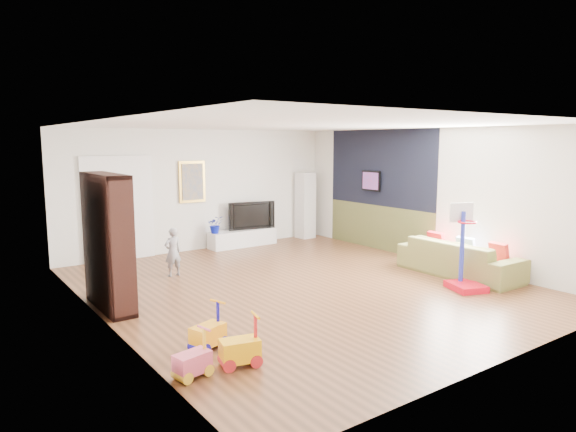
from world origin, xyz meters
TOP-DOWN VIEW (x-y plane):
  - floor at (0.00, 0.00)m, footprint 6.50×7.50m
  - ceiling at (0.00, 0.00)m, footprint 6.50×7.50m
  - wall_back at (0.00, 3.75)m, footprint 6.50×0.00m
  - wall_front at (0.00, -3.75)m, footprint 6.50×0.00m
  - wall_left at (-3.25, 0.00)m, footprint 0.00×7.50m
  - wall_right at (3.25, 0.00)m, footprint 0.00×7.50m
  - navy_accent at (3.23, 1.40)m, footprint 0.01×3.20m
  - olive_wainscot at (3.23, 1.40)m, footprint 0.01×3.20m
  - doorway at (-1.90, 3.71)m, footprint 1.45×0.06m
  - painting_back at (-0.25, 3.71)m, footprint 0.62×0.06m
  - artwork_right at (3.17, 1.60)m, footprint 0.04×0.56m
  - media_console at (0.89, 3.48)m, footprint 1.67×0.44m
  - tall_cabinet at (2.75, 3.49)m, footprint 0.41×0.41m
  - bookshelf at (-3.00, 0.69)m, footprint 0.36×1.35m
  - sofa at (2.75, -1.13)m, footprint 0.91×2.25m
  - basketball_hoop at (2.06, -1.78)m, footprint 0.67×0.73m
  - ride_on_yellow at (-2.46, -2.14)m, footprint 0.47×0.35m
  - ride_on_orange at (-2.53, -1.52)m, footprint 0.47×0.37m
  - ride_on_pink at (-3.00, -2.09)m, footprint 0.41×0.30m
  - child at (-1.52, 1.87)m, footprint 0.35×0.25m
  - tv at (1.13, 3.53)m, footprint 1.14×0.36m
  - vase_plant at (0.17, 3.45)m, footprint 0.42×0.39m
  - pillow_left at (2.97, -1.78)m, footprint 0.12×0.35m
  - pillow_center at (2.95, -1.12)m, footprint 0.12×0.35m
  - pillow_right at (2.95, -0.45)m, footprint 0.09×0.35m

SIDE VIEW (x-z plane):
  - floor at x=0.00m, z-range 0.00..0.00m
  - media_console at x=0.89m, z-range 0.00..0.39m
  - ride_on_pink at x=-3.00m, z-range 0.00..0.50m
  - ride_on_orange at x=-2.53m, z-range 0.00..0.55m
  - ride_on_yellow at x=-2.46m, z-range 0.00..0.56m
  - sofa at x=2.75m, z-range 0.00..0.65m
  - child at x=-1.52m, z-range 0.00..0.89m
  - olive_wainscot at x=3.23m, z-range 0.00..1.00m
  - pillow_left at x=2.97m, z-range 0.35..0.69m
  - pillow_center at x=2.95m, z-range 0.35..0.69m
  - pillow_right at x=2.95m, z-range 0.34..0.69m
  - vase_plant at x=0.17m, z-range 0.39..0.78m
  - tv at x=1.13m, z-range 0.39..1.04m
  - basketball_hoop at x=2.06m, z-range 0.00..1.44m
  - tall_cabinet at x=2.75m, z-range 0.00..1.66m
  - bookshelf at x=-3.00m, z-range 0.00..1.98m
  - doorway at x=-1.90m, z-range 0.00..2.10m
  - wall_back at x=0.00m, z-range 0.00..2.70m
  - wall_front at x=0.00m, z-range 0.00..2.70m
  - wall_left at x=-3.25m, z-range 0.00..2.70m
  - wall_right at x=3.25m, z-range 0.00..2.70m
  - artwork_right at x=3.17m, z-range 1.32..1.78m
  - painting_back at x=-0.25m, z-range 1.09..2.01m
  - navy_accent at x=3.23m, z-range 1.00..2.70m
  - ceiling at x=0.00m, z-range 2.70..2.70m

